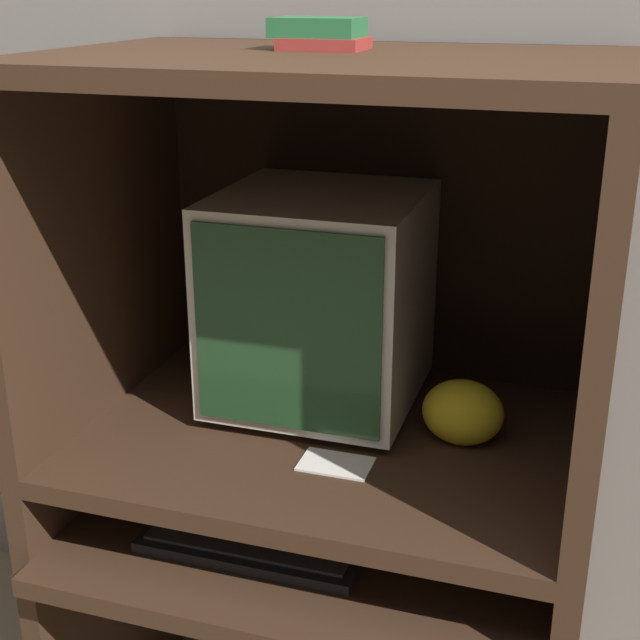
% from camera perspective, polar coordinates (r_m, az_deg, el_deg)
% --- Properties ---
extents(wall_back, '(6.00, 0.06, 2.60)m').
position_cam_1_polar(wall_back, '(1.90, 4.23, 13.04)').
color(wall_back, gray).
rests_on(wall_back, ground_plane).
extents(desk_base, '(0.97, 0.73, 0.60)m').
position_cam_1_polar(desk_base, '(1.86, -0.01, -17.96)').
color(desk_base, '#382316').
rests_on(desk_base, ground_plane).
extents(desk_monitor_shelf, '(0.97, 0.68, 0.16)m').
position_cam_1_polar(desk_monitor_shelf, '(1.71, 0.50, -8.12)').
color(desk_monitor_shelf, '#382316').
rests_on(desk_monitor_shelf, desk_base).
extents(hutch_upper, '(0.97, 0.68, 0.68)m').
position_cam_1_polar(hutch_upper, '(1.57, 0.95, 8.18)').
color(hutch_upper, '#382316').
rests_on(hutch_upper, desk_monitor_shelf).
extents(crt_monitor, '(0.38, 0.40, 0.43)m').
position_cam_1_polar(crt_monitor, '(1.72, 0.01, 1.37)').
color(crt_monitor, beige).
rests_on(crt_monitor, desk_monitor_shelf).
extents(keyboard, '(0.40, 0.17, 0.03)m').
position_cam_1_polar(keyboard, '(1.66, -4.24, -13.90)').
color(keyboard, black).
rests_on(keyboard, desk_base).
extents(mouse, '(0.07, 0.05, 0.03)m').
position_cam_1_polar(mouse, '(1.60, 4.65, -15.08)').
color(mouse, black).
rests_on(mouse, desk_base).
extents(snack_bag, '(0.15, 0.11, 0.12)m').
position_cam_1_polar(snack_bag, '(1.65, 9.13, -5.85)').
color(snack_bag, gold).
rests_on(snack_bag, desk_monitor_shelf).
extents(book_stack, '(0.16, 0.11, 0.05)m').
position_cam_1_polar(book_stack, '(1.58, 0.02, 17.86)').
color(book_stack, maroon).
rests_on(book_stack, hutch_upper).
extents(paper_card, '(0.13, 0.08, 0.00)m').
position_cam_1_polar(paper_card, '(1.58, 1.01, -9.20)').
color(paper_card, white).
rests_on(paper_card, desk_monitor_shelf).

